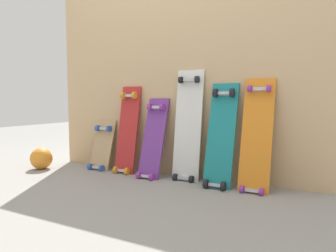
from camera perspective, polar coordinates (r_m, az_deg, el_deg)
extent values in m
plane|color=gray|center=(2.70, 0.69, -9.40)|extent=(12.00, 12.00, 0.00)
cube|color=tan|center=(2.69, 1.39, 9.35)|extent=(2.54, 0.04, 1.75)
cube|color=tan|center=(3.02, -12.29, -4.15)|extent=(0.22, 0.19, 0.54)
cube|color=#B7B7BF|center=(2.99, -13.24, -7.64)|extent=(0.10, 0.04, 0.03)
cube|color=#B7B7BF|center=(3.03, -11.93, -0.52)|extent=(0.10, 0.04, 0.03)
cylinder|color=#3359B2|center=(3.03, -14.45, -7.44)|extent=(0.03, 0.06, 0.06)
cylinder|color=#3359B2|center=(2.94, -12.43, -7.77)|extent=(0.03, 0.06, 0.06)
cylinder|color=#3359B2|center=(3.06, -13.13, -0.39)|extent=(0.03, 0.06, 0.06)
cylinder|color=#3359B2|center=(2.97, -11.11, -0.51)|extent=(0.03, 0.06, 0.06)
cube|color=#B22626|center=(2.82, -7.59, -1.32)|extent=(0.20, 0.18, 0.86)
cube|color=#B7B7BF|center=(2.81, -8.57, -8.30)|extent=(0.09, 0.04, 0.03)
cube|color=#B7B7BF|center=(2.84, -7.21, 5.68)|extent=(0.09, 0.04, 0.03)
cylinder|color=orange|center=(2.83, -9.81, -8.14)|extent=(0.03, 0.06, 0.06)
cylinder|color=orange|center=(2.76, -7.72, -8.46)|extent=(0.03, 0.06, 0.06)
cylinder|color=orange|center=(2.86, -8.44, 5.72)|extent=(0.03, 0.06, 0.06)
cylinder|color=orange|center=(2.79, -6.35, 5.77)|extent=(0.03, 0.06, 0.06)
cube|color=#6B338C|center=(2.64, -2.82, -2.98)|extent=(0.20, 0.25, 0.75)
cube|color=#B7B7BF|center=(2.60, -4.10, -9.44)|extent=(0.09, 0.04, 0.03)
cube|color=#B7B7BF|center=(2.68, -2.10, 3.49)|extent=(0.09, 0.04, 0.03)
cylinder|color=purple|center=(2.61, -5.48, -9.24)|extent=(0.03, 0.06, 0.06)
cylinder|color=purple|center=(2.55, -3.09, -9.58)|extent=(0.03, 0.06, 0.06)
cylinder|color=purple|center=(2.69, -3.43, 3.61)|extent=(0.03, 0.06, 0.06)
cylinder|color=purple|center=(2.63, -1.10, 3.59)|extent=(0.03, 0.06, 0.06)
cube|color=silver|center=(2.54, 3.79, -0.54)|extent=(0.24, 0.14, 0.99)
cube|color=#B7B7BF|center=(2.54, 3.02, -9.74)|extent=(0.11, 0.04, 0.03)
cube|color=#B7B7BF|center=(2.56, 4.10, 8.63)|extent=(0.11, 0.04, 0.03)
cylinder|color=black|center=(2.55, 1.34, -9.60)|extent=(0.03, 0.06, 0.06)
cylinder|color=black|center=(2.49, 4.42, -9.96)|extent=(0.03, 0.06, 0.06)
cylinder|color=black|center=(2.57, 2.43, 8.66)|extent=(0.03, 0.06, 0.06)
cylinder|color=black|center=(2.51, 5.49, 8.74)|extent=(0.03, 0.06, 0.06)
cube|color=#197A7F|center=(2.39, 9.93, -2.37)|extent=(0.22, 0.26, 0.87)
cube|color=#B7B7BF|center=(2.34, 8.89, -10.94)|extent=(0.10, 0.04, 0.03)
cube|color=#B7B7BF|center=(2.44, 10.57, 6.05)|extent=(0.10, 0.04, 0.03)
cylinder|color=black|center=(2.34, 7.17, -10.77)|extent=(0.03, 0.07, 0.07)
cylinder|color=black|center=(2.30, 10.38, -11.09)|extent=(0.03, 0.07, 0.07)
cylinder|color=black|center=(2.44, 8.93, 6.18)|extent=(0.03, 0.07, 0.07)
cylinder|color=black|center=(2.40, 12.00, 6.16)|extent=(0.03, 0.07, 0.07)
cube|color=orange|center=(2.33, 16.34, -2.39)|extent=(0.22, 0.24, 0.90)
cube|color=#B7B7BF|center=(2.29, 15.56, -11.62)|extent=(0.10, 0.04, 0.03)
cube|color=#B7B7BF|center=(2.38, 16.86, 6.66)|extent=(0.10, 0.04, 0.03)
cylinder|color=purple|center=(2.28, 13.74, -11.49)|extent=(0.03, 0.05, 0.05)
cylinder|color=purple|center=(2.26, 17.22, -11.76)|extent=(0.03, 0.05, 0.05)
cylinder|color=purple|center=(2.37, 15.13, 6.80)|extent=(0.03, 0.05, 0.05)
cylinder|color=purple|center=(2.35, 18.46, 6.75)|extent=(0.03, 0.05, 0.05)
sphere|color=orange|center=(3.20, -22.77, -5.65)|extent=(0.21, 0.21, 0.21)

